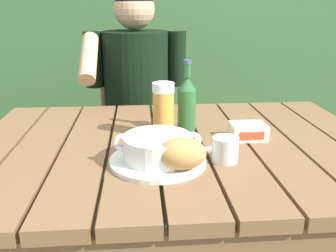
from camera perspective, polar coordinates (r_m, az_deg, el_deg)
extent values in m
cube|color=brown|center=(1.17, -19.76, -3.83)|extent=(0.13, 0.88, 0.04)
cube|color=brown|center=(1.14, -12.82, -3.75)|extent=(0.13, 0.88, 0.04)
cube|color=brown|center=(1.13, -5.63, -3.60)|extent=(0.13, 0.88, 0.04)
cube|color=brown|center=(1.13, 1.61, -3.39)|extent=(0.13, 0.88, 0.04)
cube|color=brown|center=(1.15, 8.65, -3.14)|extent=(0.13, 0.88, 0.04)
cube|color=brown|center=(1.19, 15.32, -2.86)|extent=(0.13, 0.88, 0.04)
cube|color=brown|center=(1.25, 21.48, -2.56)|extent=(0.13, 0.88, 0.04)
cube|color=brown|center=(0.80, 4.91, -18.44)|extent=(1.23, 0.03, 0.08)
cube|color=brown|center=(1.54, -0.07, 0.38)|extent=(1.23, 0.03, 0.08)
cube|color=brown|center=(1.72, -20.55, -10.52)|extent=(0.06, 0.06, 0.73)
cube|color=brown|center=(1.80, 19.46, -9.06)|extent=(0.06, 0.06, 0.73)
cube|color=#3B6638|center=(2.79, -2.28, 12.53)|extent=(3.03, 0.60, 1.74)
cylinder|color=#4C3823|center=(3.04, 10.53, 11.58)|extent=(0.10, 0.10, 1.61)
cylinder|color=brown|center=(1.92, 1.36, -10.48)|extent=(0.04, 0.04, 0.47)
cylinder|color=brown|center=(1.92, -10.44, -10.78)|extent=(0.04, 0.04, 0.47)
cylinder|color=brown|center=(2.27, 0.31, -5.57)|extent=(0.04, 0.04, 0.47)
cylinder|color=brown|center=(2.28, -9.52, -5.82)|extent=(0.04, 0.04, 0.47)
cube|color=brown|center=(1.99, -4.76, -1.68)|extent=(0.42, 0.44, 0.02)
cylinder|color=brown|center=(2.11, 0.33, 7.28)|extent=(0.04, 0.04, 0.56)
cylinder|color=brown|center=(2.12, -10.26, 7.00)|extent=(0.04, 0.04, 0.56)
cube|color=brown|center=(2.13, -4.91, 4.94)|extent=(0.39, 0.02, 0.04)
cube|color=brown|center=(2.10, -5.01, 8.68)|extent=(0.39, 0.02, 0.04)
cube|color=brown|center=(2.08, -5.13, 12.51)|extent=(0.39, 0.02, 0.04)
cylinder|color=black|center=(1.83, -1.79, -12.39)|extent=(0.11, 0.11, 0.45)
cylinder|color=black|center=(1.79, -2.05, -2.89)|extent=(0.13, 0.40, 0.13)
cylinder|color=black|center=(1.83, -7.24, -12.52)|extent=(0.11, 0.11, 0.45)
cylinder|color=black|center=(1.79, -7.49, -3.03)|extent=(0.13, 0.40, 0.13)
cylinder|color=black|center=(1.81, -5.01, 6.18)|extent=(0.32, 0.32, 0.54)
sphere|color=tan|center=(1.76, -5.36, 17.97)|extent=(0.19, 0.19, 0.19)
sphere|color=black|center=(1.76, -5.38, 18.59)|extent=(0.18, 0.18, 0.18)
cylinder|color=black|center=(1.77, 1.46, 10.59)|extent=(0.08, 0.08, 0.26)
cylinder|color=black|center=(1.77, -11.71, 10.23)|extent=(0.08, 0.08, 0.26)
cylinder|color=tan|center=(1.61, -12.43, 10.44)|extent=(0.07, 0.25, 0.21)
cylinder|color=white|center=(0.98, -1.61, -5.47)|extent=(0.26, 0.26, 0.01)
cylinder|color=white|center=(0.97, -1.63, -3.39)|extent=(0.19, 0.19, 0.06)
cylinder|color=#B45624|center=(0.96, -1.64, -2.60)|extent=(0.16, 0.16, 0.01)
torus|color=white|center=(0.96, -7.20, -2.64)|extent=(0.05, 0.01, 0.05)
torus|color=white|center=(0.97, 3.86, -2.33)|extent=(0.05, 0.01, 0.05)
ellipsoid|color=tan|center=(0.91, 2.09, -4.39)|extent=(0.13, 0.10, 0.08)
cylinder|color=gold|center=(1.15, -0.73, 1.88)|extent=(0.07, 0.07, 0.15)
cylinder|color=white|center=(1.13, -0.75, 6.14)|extent=(0.07, 0.07, 0.03)
cylinder|color=#2A6332|center=(1.21, 2.97, 2.52)|extent=(0.06, 0.06, 0.14)
cone|color=#2A6332|center=(1.19, 3.05, 6.78)|extent=(0.06, 0.06, 0.04)
cylinder|color=#2A6332|center=(1.18, 3.08, 8.81)|extent=(0.02, 0.02, 0.04)
cylinder|color=#444E7C|center=(1.18, 3.11, 10.13)|extent=(0.03, 0.03, 0.01)
cylinder|color=silver|center=(0.99, 9.04, -3.67)|extent=(0.07, 0.07, 0.07)
cube|color=white|center=(1.17, 12.54, -0.82)|extent=(0.11, 0.08, 0.05)
cube|color=#D14C2D|center=(1.13, 13.15, -1.54)|extent=(0.08, 0.00, 0.02)
cube|color=silver|center=(1.07, 6.50, -3.57)|extent=(0.11, 0.04, 0.00)
cube|color=black|center=(1.05, 3.61, -3.87)|extent=(0.06, 0.03, 0.01)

